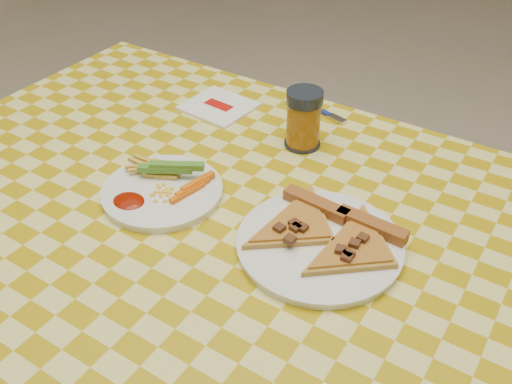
# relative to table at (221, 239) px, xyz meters

# --- Properties ---
(table) EXTENTS (1.28, 0.88, 0.76)m
(table) POSITION_rel_table_xyz_m (0.00, 0.00, 0.00)
(table) COLOR silver
(table) RESTS_ON ground
(plate_left) EXTENTS (0.26, 0.26, 0.01)m
(plate_left) POSITION_rel_table_xyz_m (-0.10, -0.03, 0.08)
(plate_left) COLOR white
(plate_left) RESTS_ON table
(plate_right) EXTENTS (0.28, 0.28, 0.01)m
(plate_right) POSITION_rel_table_xyz_m (0.19, -0.00, 0.08)
(plate_right) COLOR white
(plate_right) RESTS_ON table
(fries_veggies) EXTENTS (0.17, 0.16, 0.04)m
(fries_veggies) POSITION_rel_table_xyz_m (-0.11, -0.01, 0.10)
(fries_veggies) COLOR gold
(fries_veggies) RESTS_ON plate_left
(pizza_slices) EXTENTS (0.26, 0.24, 0.02)m
(pizza_slices) POSITION_rel_table_xyz_m (0.19, 0.02, 0.09)
(pizza_slices) COLOR gold
(pizza_slices) RESTS_ON plate_right
(drink_glass) EXTENTS (0.07, 0.07, 0.12)m
(drink_glass) POSITION_rel_table_xyz_m (0.02, 0.25, 0.13)
(drink_glass) COLOR black
(drink_glass) RESTS_ON table
(napkin) EXTENTS (0.15, 0.14, 0.01)m
(napkin) POSITION_rel_table_xyz_m (-0.20, 0.28, 0.08)
(napkin) COLOR white
(napkin) RESTS_ON table
(fork) EXTENTS (0.13, 0.05, 0.01)m
(fork) POSITION_rel_table_xyz_m (-0.00, 0.38, 0.08)
(fork) COLOR navy
(fork) RESTS_ON table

